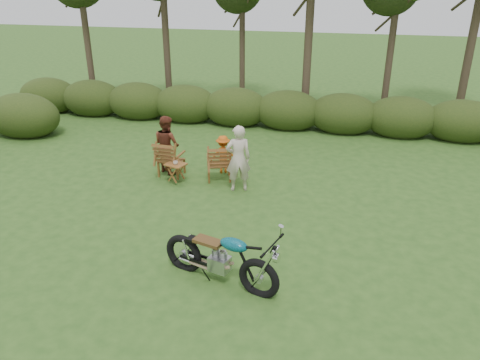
% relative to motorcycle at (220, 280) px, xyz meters
% --- Properties ---
extents(ground, '(80.00, 80.00, 0.00)m').
position_rel_motorcycle_xyz_m(ground, '(-0.09, 0.79, 0.00)').
color(ground, '#274A18').
rests_on(ground, ground).
extents(tree_line, '(22.52, 11.62, 8.14)m').
position_rel_motorcycle_xyz_m(tree_line, '(0.41, 10.53, 3.81)').
color(tree_line, '#352B1D').
rests_on(tree_line, ground).
extents(motorcycle, '(2.45, 1.49, 1.31)m').
position_rel_motorcycle_xyz_m(motorcycle, '(0.00, 0.00, 0.00)').
color(motorcycle, '#0C859C').
rests_on(motorcycle, ground).
extents(lawn_chair_right, '(0.93, 0.93, 1.07)m').
position_rel_motorcycle_xyz_m(lawn_chair_right, '(-1.29, 4.55, 0.00)').
color(lawn_chair_right, brown).
rests_on(lawn_chair_right, ground).
extents(lawn_chair_left, '(0.78, 0.78, 1.07)m').
position_rel_motorcycle_xyz_m(lawn_chair_left, '(-2.68, 4.52, 0.00)').
color(lawn_chair_left, brown).
rests_on(lawn_chair_left, ground).
extents(side_table, '(0.66, 0.60, 0.56)m').
position_rel_motorcycle_xyz_m(side_table, '(-2.37, 4.06, 0.28)').
color(side_table, brown).
rests_on(side_table, ground).
extents(cup, '(0.14, 0.14, 0.10)m').
position_rel_motorcycle_xyz_m(cup, '(-2.35, 4.01, 0.61)').
color(cup, beige).
rests_on(cup, side_table).
extents(adult_a, '(0.76, 0.63, 1.79)m').
position_rel_motorcycle_xyz_m(adult_a, '(-0.60, 3.99, 0.00)').
color(adult_a, beige).
rests_on(adult_a, ground).
extents(adult_b, '(1.02, 0.97, 1.66)m').
position_rel_motorcycle_xyz_m(adult_b, '(-2.88, 4.78, 0.00)').
color(adult_b, '#612A1B').
rests_on(adult_b, ground).
extents(child, '(0.81, 0.63, 1.11)m').
position_rel_motorcycle_xyz_m(child, '(-1.30, 5.06, 0.00)').
color(child, '#C05212').
rests_on(child, ground).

